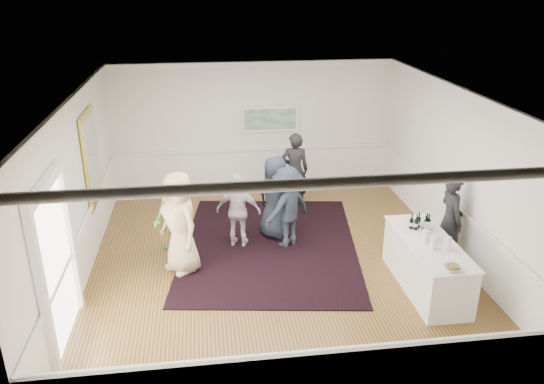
{
  "coord_description": "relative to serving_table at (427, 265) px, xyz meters",
  "views": [
    {
      "loc": [
        -1.27,
        -8.88,
        5.09
      ],
      "look_at": [
        -0.05,
        0.2,
        1.35
      ],
      "focal_mm": 35.0,
      "sensor_mm": 36.0,
      "label": 1
    }
  ],
  "objects": [
    {
      "name": "wine_bottles",
      "position": [
        0.03,
        0.48,
        0.6
      ],
      "size": [
        0.37,
        0.22,
        0.31
      ],
      "color": "black",
      "rests_on": "serving_table"
    },
    {
      "name": "wall_back",
      "position": [
        -2.45,
        5.29,
        1.14
      ],
      "size": [
        7.0,
        0.02,
        3.2
      ],
      "primitive_type": "cube",
      "color": "white",
      "rests_on": "floor"
    },
    {
      "name": "guest_navy",
      "position": [
        -2.33,
        2.34,
        0.42
      ],
      "size": [
        0.99,
        1.0,
        1.75
      ],
      "primitive_type": "imported",
      "rotation": [
        0.0,
        0.0,
        2.33
      ],
      "color": "#1D2330",
      "rests_on": "floor"
    },
    {
      "name": "guest_tan",
      "position": [
        -4.23,
        1.2,
        0.51
      ],
      "size": [
        1.04,
        1.13,
        1.93
      ],
      "primitive_type": "imported",
      "rotation": [
        0.0,
        0.0,
        -0.97
      ],
      "color": "tan",
      "rests_on": "floor"
    },
    {
      "name": "wainscoting",
      "position": [
        -2.45,
        1.29,
        0.04
      ],
      "size": [
        7.0,
        8.0,
        1.0
      ],
      "primitive_type": null,
      "color": "white",
      "rests_on": "floor"
    },
    {
      "name": "wall_front",
      "position": [
        -2.45,
        -2.71,
        1.14
      ],
      "size": [
        7.0,
        0.02,
        3.2
      ],
      "primitive_type": "cube",
      "color": "white",
      "rests_on": "floor"
    },
    {
      "name": "nut_bowl",
      "position": [
        -0.03,
        -0.93,
        0.49
      ],
      "size": [
        0.28,
        0.28,
        0.08
      ],
      "color": "white",
      "rests_on": "serving_table"
    },
    {
      "name": "bartender",
      "position": [
        0.75,
        0.79,
        0.44
      ],
      "size": [
        0.44,
        0.66,
        1.79
      ],
      "primitive_type": "imported",
      "rotation": [
        0.0,
        0.0,
        1.6
      ],
      "color": "black",
      "rests_on": "floor"
    },
    {
      "name": "guest_dark_b",
      "position": [
        -1.66,
        3.86,
        0.44
      ],
      "size": [
        0.69,
        0.49,
        1.79
      ],
      "primitive_type": "imported",
      "rotation": [
        0.0,
        0.0,
        3.05
      ],
      "color": "black",
      "rests_on": "floor"
    },
    {
      "name": "guest_green",
      "position": [
        -4.44,
        1.75,
        0.3
      ],
      "size": [
        0.81,
        0.9,
        1.51
      ],
      "primitive_type": "imported",
      "rotation": [
        0.0,
        0.0,
        -1.17
      ],
      "color": "#5ACE52",
      "rests_on": "floor"
    },
    {
      "name": "ice_bucket",
      "position": [
        -0.01,
        0.14,
        0.56
      ],
      "size": [
        0.26,
        0.26,
        0.25
      ],
      "primitive_type": "cylinder",
      "color": "silver",
      "rests_on": "serving_table"
    },
    {
      "name": "mirror",
      "position": [
        -5.91,
        2.59,
        1.34
      ],
      "size": [
        0.05,
        1.25,
        1.85
      ],
      "color": "gold",
      "rests_on": "wall_left"
    },
    {
      "name": "doorway",
      "position": [
        -5.9,
        -0.61,
        0.96
      ],
      "size": [
        0.1,
        1.78,
        2.56
      ],
      "color": "white",
      "rests_on": "wall_left"
    },
    {
      "name": "serving_table",
      "position": [
        0.0,
        0.0,
        0.0
      ],
      "size": [
        0.85,
        2.24,
        0.9
      ],
      "color": "white",
      "rests_on": "floor"
    },
    {
      "name": "wall_right",
      "position": [
        1.05,
        1.29,
        1.14
      ],
      "size": [
        0.02,
        8.0,
        3.2
      ],
      "primitive_type": "cube",
      "color": "white",
      "rests_on": "floor"
    },
    {
      "name": "wall_left",
      "position": [
        -5.95,
        1.29,
        1.14
      ],
      "size": [
        0.02,
        8.0,
        3.2
      ],
      "primitive_type": "cube",
      "color": "white",
      "rests_on": "floor"
    },
    {
      "name": "landscape_painting",
      "position": [
        -2.05,
        5.24,
        1.32
      ],
      "size": [
        1.44,
        0.06,
        0.66
      ],
      "color": "white",
      "rests_on": "wall_back"
    },
    {
      "name": "ceiling",
      "position": [
        -2.45,
        1.29,
        2.74
      ],
      "size": [
        7.0,
        8.0,
        0.02
      ],
      "primitive_type": "cube",
      "color": "white",
      "rests_on": "wall_back"
    },
    {
      "name": "floor",
      "position": [
        -2.45,
        1.29,
        -0.46
      ],
      "size": [
        8.0,
        8.0,
        0.0
      ],
      "primitive_type": "plane",
      "color": "brown",
      "rests_on": "ground"
    },
    {
      "name": "guest_lilac",
      "position": [
        -3.1,
        2.02,
        0.31
      ],
      "size": [
        0.97,
        0.62,
        1.53
      ],
      "primitive_type": "imported",
      "rotation": [
        0.0,
        0.0,
        2.85
      ],
      "color": "silver",
      "rests_on": "floor"
    },
    {
      "name": "guest_dark_a",
      "position": [
        -2.14,
        1.92,
        0.38
      ],
      "size": [
        1.24,
        1.1,
        1.67
      ],
      "primitive_type": "imported",
      "rotation": [
        0.0,
        0.0,
        3.7
      ],
      "color": "#1D2330",
      "rests_on": "floor"
    },
    {
      "name": "area_rug",
      "position": [
        -2.5,
        1.9,
        -0.45
      ],
      "size": [
        4.07,
        4.98,
        0.02
      ],
      "primitive_type": "cube",
      "rotation": [
        0.0,
        0.0,
        -0.14
      ],
      "color": "black",
      "rests_on": "floor"
    },
    {
      "name": "juice_pitchers",
      "position": [
        0.0,
        -0.19,
        0.57
      ],
      "size": [
        0.38,
        0.4,
        0.24
      ],
      "color": "#64AF3E",
      "rests_on": "serving_table"
    }
  ]
}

